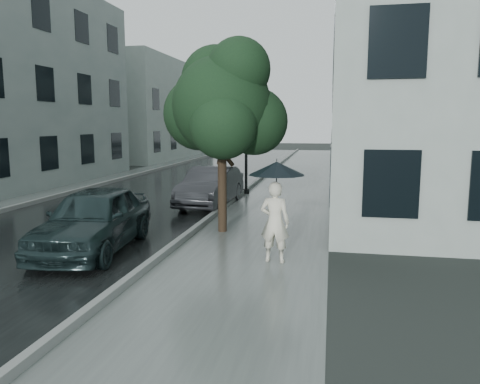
% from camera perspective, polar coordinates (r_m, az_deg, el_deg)
% --- Properties ---
extents(ground, '(120.00, 120.00, 0.00)m').
position_cam_1_polar(ground, '(9.76, -1.29, -9.00)').
color(ground, black).
rests_on(ground, ground).
extents(sidewalk, '(3.50, 60.00, 0.01)m').
position_cam_1_polar(sidewalk, '(21.37, 6.25, 0.52)').
color(sidewalk, slate).
rests_on(sidewalk, ground).
extents(kerb_near, '(0.15, 60.00, 0.15)m').
position_cam_1_polar(kerb_near, '(21.59, 1.42, 0.83)').
color(kerb_near, slate).
rests_on(kerb_near, ground).
extents(asphalt_road, '(6.85, 60.00, 0.00)m').
position_cam_1_polar(asphalt_road, '(22.44, -7.42, 0.87)').
color(asphalt_road, black).
rests_on(asphalt_road, ground).
extents(kerb_far, '(0.15, 60.00, 0.15)m').
position_cam_1_polar(kerb_far, '(23.77, -15.46, 1.23)').
color(kerb_far, slate).
rests_on(kerb_far, ground).
extents(sidewalk_far, '(1.70, 60.00, 0.01)m').
position_cam_1_polar(sidewalk_far, '(24.20, -17.41, 1.10)').
color(sidewalk_far, '#4C5451').
rests_on(sidewalk_far, ground).
extents(building_near, '(7.02, 36.00, 9.00)m').
position_cam_1_polar(building_near, '(28.85, 18.30, 11.13)').
color(building_near, '#94A19B').
rests_on(building_near, ground).
extents(building_far_b, '(7.02, 18.00, 8.00)m').
position_cam_1_polar(building_far_b, '(42.17, -11.08, 9.72)').
color(building_far_b, '#94A19B').
rests_on(building_far_b, ground).
extents(pedestrian, '(0.67, 0.48, 1.71)m').
position_cam_1_polar(pedestrian, '(9.84, 4.26, -3.66)').
color(pedestrian, beige).
rests_on(pedestrian, sidewalk).
extents(umbrella, '(1.24, 1.24, 1.24)m').
position_cam_1_polar(umbrella, '(9.71, 4.49, 2.89)').
color(umbrella, black).
rests_on(umbrella, ground).
extents(street_tree, '(3.41, 3.10, 5.07)m').
position_cam_1_polar(street_tree, '(12.54, -2.13, 10.63)').
color(street_tree, '#332619').
rests_on(street_tree, ground).
extents(lamp_post, '(0.82, 0.47, 5.39)m').
position_cam_1_polar(lamp_post, '(19.27, 0.32, 8.87)').
color(lamp_post, black).
rests_on(lamp_post, ground).
extents(car_near, '(2.15, 4.45, 1.46)m').
position_cam_1_polar(car_near, '(11.25, -17.39, -3.17)').
color(car_near, black).
rests_on(car_near, ground).
extents(car_far, '(1.64, 4.21, 1.36)m').
position_cam_1_polar(car_far, '(16.73, -3.59, 0.73)').
color(car_far, '#27282C').
rests_on(car_far, ground).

